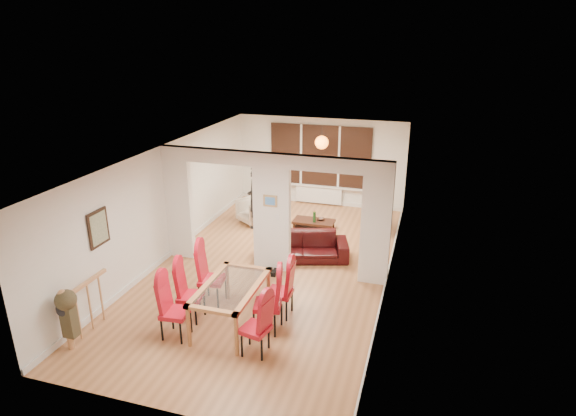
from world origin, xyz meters
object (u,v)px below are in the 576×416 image
at_px(dining_chair_ra, 255,325).
at_px(television, 374,219).
at_px(dining_chair_lc, 212,276).
at_px(dining_chair_rc, 280,288).
at_px(sofa, 302,246).
at_px(armchair, 253,211).
at_px(dining_chair_rb, 268,300).
at_px(person, 255,197).
at_px(bottle, 314,217).
at_px(bowl, 321,219).
at_px(dining_chair_lb, 190,292).
at_px(dining_table, 231,305).
at_px(coffee_table, 314,225).
at_px(dining_chair_la, 175,308).

relative_size(dining_chair_ra, television, 0.97).
xyz_separation_m(dining_chair_lc, dining_chair_rc, (1.36, -0.02, -0.04)).
xyz_separation_m(sofa, armchair, (-1.89, 1.81, 0.03)).
height_order(dining_chair_rb, person, person).
bearing_deg(dining_chair_rc, sofa, 93.82).
distance_m(dining_chair_rb, dining_chair_rc, 0.51).
xyz_separation_m(bottle, bowl, (0.12, 0.19, -0.12)).
relative_size(dining_chair_lb, television, 0.99).
distance_m(dining_table, person, 4.63).
height_order(dining_chair_lb, armchair, dining_chair_lb).
bearing_deg(dining_chair_ra, coffee_table, 106.68).
bearing_deg(dining_chair_la, television, 59.96).
relative_size(dining_chair_lb, sofa, 0.52).
xyz_separation_m(dining_chair_rc, armchair, (-2.12, 4.20, -0.21)).
relative_size(dining_chair_ra, bowl, 5.12).
bearing_deg(dining_chair_rc, dining_chair_la, -143.59).
relative_size(dining_chair_rc, bottle, 3.62).
height_order(coffee_table, bottle, bottle).
distance_m(dining_chair_rb, bowl, 4.78).
height_order(person, bowl, person).
bearing_deg(bowl, sofa, -89.73).
bearing_deg(dining_chair_ra, armchair, 123.93).
bearing_deg(dining_chair_lc, bottle, 67.51).
bearing_deg(sofa, coffee_table, 78.55).
bearing_deg(dining_chair_rc, dining_chair_lb, -160.23).
relative_size(dining_chair_rb, armchair, 1.58).
relative_size(dining_chair_rc, person, 0.65).
bearing_deg(dining_chair_la, dining_chair_rc, 32.40).
bearing_deg(dining_chair_lb, dining_chair_rb, -7.47).
height_order(dining_chair_la, dining_chair_lc, dining_chair_lc).
bearing_deg(dining_table, dining_chair_lc, 137.80).
relative_size(dining_chair_rb, sofa, 0.56).
relative_size(dining_chair_la, dining_chair_lc, 0.94).
xyz_separation_m(dining_chair_ra, television, (1.17, 5.79, -0.21)).
xyz_separation_m(dining_chair_la, sofa, (1.25, 3.55, -0.24)).
bearing_deg(bowl, dining_chair_rb, -87.87).
xyz_separation_m(dining_chair_la, dining_chair_ra, (1.44, -0.03, -0.02)).
relative_size(dining_table, television, 1.55).
distance_m(sofa, bottle, 1.68).
height_order(dining_chair_lb, bowl, dining_chair_lb).
xyz_separation_m(dining_table, coffee_table, (0.32, 4.74, -0.27)).
xyz_separation_m(dining_chair_la, dining_chair_rc, (1.48, 1.16, -0.00)).
bearing_deg(dining_chair_lb, person, 85.05).
xyz_separation_m(dining_chair_lc, dining_chair_rb, (1.30, -0.54, -0.00)).
relative_size(coffee_table, bottle, 3.60).
distance_m(dining_chair_la, television, 6.33).
distance_m(armchair, person, 0.61).
bearing_deg(coffee_table, dining_chair_lc, -103.01).
bearing_deg(dining_chair_rb, television, 64.36).
bearing_deg(dining_chair_lc, person, 89.82).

